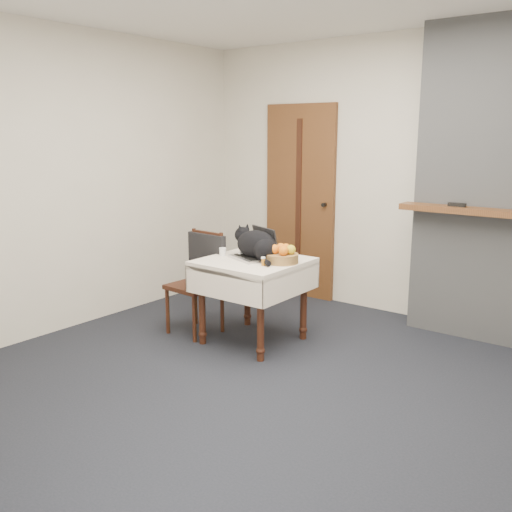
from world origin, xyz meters
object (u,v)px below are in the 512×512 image
(side_table, at_px, (253,273))
(cream_jar, at_px, (223,252))
(laptop, at_px, (257,251))
(cat, at_px, (257,245))
(pill_bottle, at_px, (263,261))
(chair, at_px, (202,268))
(fruit_basket, at_px, (282,255))
(door, at_px, (300,202))

(side_table, relative_size, cream_jar, 11.63)
(side_table, bearing_deg, laptop, 98.86)
(cat, bearing_deg, pill_bottle, -27.97)
(chair, bearing_deg, fruit_basket, 10.35)
(fruit_basket, bearing_deg, chair, -172.56)
(cat, xyz_separation_m, cream_jar, (-0.32, -0.07, -0.08))
(laptop, distance_m, pill_bottle, 0.27)
(cat, distance_m, cream_jar, 0.33)
(side_table, xyz_separation_m, cat, (0.02, 0.03, 0.23))
(pill_bottle, bearing_deg, door, 113.53)
(pill_bottle, distance_m, chair, 0.74)
(laptop, relative_size, pill_bottle, 6.15)
(pill_bottle, bearing_deg, chair, 174.50)
(pill_bottle, relative_size, chair, 0.08)
(cream_jar, bearing_deg, door, 97.11)
(side_table, height_order, cream_jar, cream_jar)
(door, xyz_separation_m, cat, (0.50, -1.39, -0.18))
(cream_jar, xyz_separation_m, pill_bottle, (0.49, -0.09, 0.00))
(pill_bottle, bearing_deg, cat, 138.54)
(side_table, relative_size, laptop, 1.84)
(fruit_basket, bearing_deg, side_table, -168.51)
(cat, bearing_deg, fruit_basket, 17.47)
(door, relative_size, cream_jar, 29.81)
(pill_bottle, bearing_deg, laptop, 137.95)
(side_table, relative_size, pill_bottle, 11.31)
(pill_bottle, xyz_separation_m, chair, (-0.72, 0.07, -0.17))
(door, relative_size, pill_bottle, 29.01)
(door, distance_m, laptop, 1.46)
(pill_bottle, bearing_deg, side_table, 147.71)
(door, height_order, chair, door)
(laptop, relative_size, fruit_basket, 1.63)
(side_table, height_order, cat, cat)
(pill_bottle, bearing_deg, fruit_basket, 70.57)
(side_table, relative_size, chair, 0.88)
(door, relative_size, cat, 3.80)
(laptop, xyz_separation_m, fruit_basket, (0.26, -0.01, -0.00))
(laptop, bearing_deg, chair, -146.47)
(door, distance_m, cat, 1.49)
(door, relative_size, chair, 2.27)
(side_table, relative_size, fruit_basket, 2.99)
(laptop, height_order, cream_jar, laptop)
(laptop, xyz_separation_m, pill_bottle, (0.20, -0.18, -0.03))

